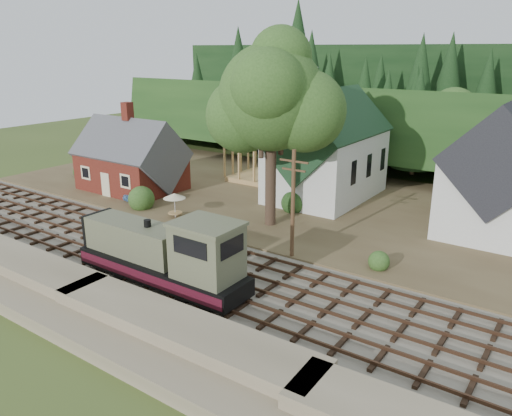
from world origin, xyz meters
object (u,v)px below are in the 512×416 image
Objects in this scene: locomotive at (166,256)px; patio_set at (174,197)px; car_green at (86,174)px; car_blue at (140,193)px.

patio_set is (-8.61, 9.73, -0.00)m from locomotive.
locomotive is 29.48m from car_green.
patio_set is at bearing 131.50° from locomotive.
car_green is at bearing 167.28° from patio_set.
locomotive is 3.50× the size of car_green.
car_blue is 0.99× the size of car_green.
patio_set reaches higher than car_green.
locomotive reaches higher than car_green.
car_blue is at bearing 162.72° from patio_set.
locomotive is at bearing -33.50° from car_blue.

